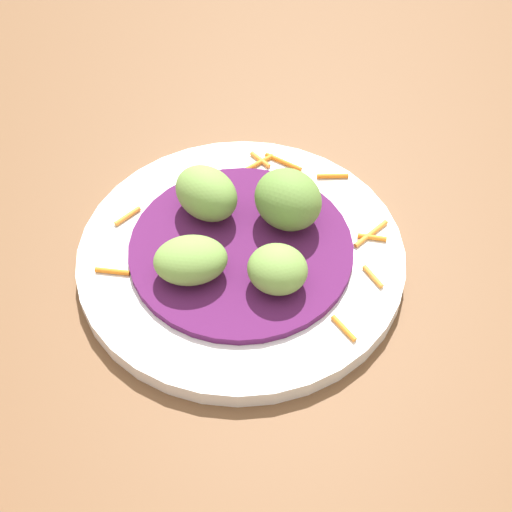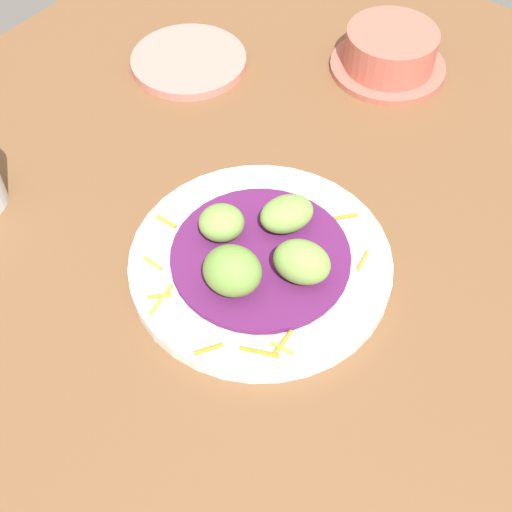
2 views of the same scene
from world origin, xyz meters
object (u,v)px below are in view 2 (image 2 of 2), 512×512
object	(u,v)px
guac_scoop_left	(287,214)
guac_scoop_right	(232,271)
main_plate	(260,263)
terracotta_bowl	(390,52)
side_plate_small	(189,61)
guac_scoop_center	(222,223)
guac_scoop_back	(302,262)

from	to	relation	value
guac_scoop_left	guac_scoop_right	distance (cm)	9.28
guac_scoop_left	guac_scoop_right	world-z (taller)	guac_scoop_right
main_plate	guac_scoop_right	bearing A→B (deg)	3.47
guac_scoop_left	main_plate	bearing A→B (deg)	3.47
main_plate	terracotta_bowl	size ratio (longest dim) A/B	1.78
guac_scoop_right	terracotta_bowl	size ratio (longest dim) A/B	0.38
guac_scoop_right	side_plate_small	world-z (taller)	guac_scoop_right
terracotta_bowl	guac_scoop_center	bearing A→B (deg)	3.25
guac_scoop_left	side_plate_small	world-z (taller)	guac_scoop_left
side_plate_small	terracotta_bowl	size ratio (longest dim) A/B	1.01
guac_scoop_left	guac_scoop_center	size ratio (longest dim) A/B	1.23
guac_scoop_center	terracotta_bowl	bearing A→B (deg)	-176.75
main_plate	side_plate_small	size ratio (longest dim) A/B	1.76
side_plate_small	main_plate	bearing A→B (deg)	53.21
guac_scoop_center	terracotta_bowl	xyz separation A→B (cm)	(-35.42, -2.01, -1.29)
guac_scoop_center	guac_scoop_right	size ratio (longest dim) A/B	0.81
guac_scoop_right	guac_scoop_center	bearing A→B (deg)	-131.53
guac_scoop_center	terracotta_bowl	world-z (taller)	same
guac_scoop_right	main_plate	bearing A→B (deg)	-176.53
main_plate	guac_scoop_right	xyz separation A→B (cm)	(4.62, 0.28, 3.78)
guac_scoop_center	terracotta_bowl	size ratio (longest dim) A/B	0.31
guac_scoop_left	guac_scoop_back	size ratio (longest dim) A/B	1.01
guac_scoop_right	guac_scoop_back	xyz separation A→B (cm)	(-4.90, 4.34, -0.25)
side_plate_small	terracotta_bowl	distance (cm)	25.43
guac_scoop_left	terracotta_bowl	size ratio (longest dim) A/B	0.38
guac_scoop_back	terracotta_bowl	distance (cm)	36.67
side_plate_small	terracotta_bowl	bearing A→B (deg)	125.66
main_plate	guac_scoop_right	size ratio (longest dim) A/B	4.68
side_plate_small	terracotta_bowl	world-z (taller)	terracotta_bowl
terracotta_bowl	side_plate_small	bearing A→B (deg)	-54.34
guac_scoop_back	side_plate_small	bearing A→B (deg)	-122.24
guac_scoop_right	guac_scoop_back	size ratio (longest dim) A/B	1.01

